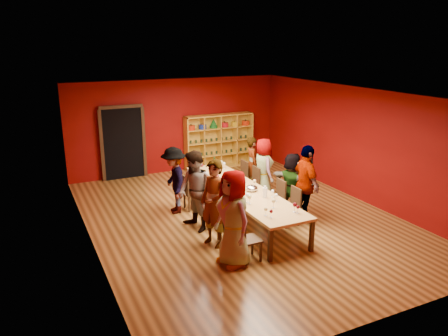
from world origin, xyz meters
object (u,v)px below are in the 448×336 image
at_px(chair_person_left_2, 209,207).
at_px(person_right_4, 252,164).
at_px(shelving_unit, 219,138).
at_px(spittoon_bowl, 252,188).
at_px(tasting_table, 241,191).
at_px(person_left_2, 195,191).
at_px(chair_person_right_4, 241,175).
at_px(chair_person_right_2, 277,196).
at_px(chair_person_right_1, 292,204).
at_px(chair_person_left_0, 246,237).
at_px(wine_bottle, 214,165).
at_px(person_right_1, 306,184).
at_px(person_left_1, 214,203).
at_px(person_left_3, 174,180).
at_px(person_left_0, 233,218).
at_px(chair_person_right_3, 253,181).
at_px(chair_person_left_1, 225,221).
at_px(person_right_3, 263,168).
at_px(person_right_2, 292,183).
at_px(chair_person_left_3, 190,191).

height_order(chair_person_left_2, person_right_4, person_right_4).
height_order(shelving_unit, spittoon_bowl, shelving_unit).
bearing_deg(tasting_table, person_left_2, -173.65).
relative_size(tasting_table, chair_person_right_4, 5.06).
height_order(shelving_unit, chair_person_right_2, shelving_unit).
bearing_deg(chair_person_left_2, chair_person_right_1, -20.47).
distance_m(chair_person_right_1, spittoon_bowl, 1.00).
relative_size(chair_person_left_0, chair_person_right_4, 1.00).
bearing_deg(wine_bottle, person_right_1, -65.70).
bearing_deg(person_left_1, chair_person_right_1, 72.54).
relative_size(tasting_table, person_left_3, 2.68).
bearing_deg(chair_person_left_2, chair_person_right_2, -1.27).
height_order(shelving_unit, person_left_0, person_left_0).
bearing_deg(chair_person_right_3, chair_person_left_1, -131.07).
relative_size(person_left_1, person_left_2, 1.01).
bearing_deg(person_left_1, person_left_2, 161.34).
relative_size(person_left_0, person_right_4, 1.22).
bearing_deg(person_left_0, shelving_unit, 149.60).
bearing_deg(person_right_3, person_left_0, 146.73).
bearing_deg(chair_person_right_2, chair_person_right_3, 90.00).
bearing_deg(chair_person_left_1, person_left_0, -106.72).
xyz_separation_m(chair_person_right_1, chair_person_right_2, (0.00, 0.64, 0.00)).
bearing_deg(spittoon_bowl, person_right_4, 60.69).
xyz_separation_m(person_left_0, person_right_3, (2.42, 2.99, -0.12)).
xyz_separation_m(person_left_2, chair_person_right_1, (2.15, -0.68, -0.42)).
xyz_separation_m(person_left_1, person_right_3, (2.40, 2.09, -0.10)).
distance_m(chair_person_right_2, chair_person_right_3, 1.24).
bearing_deg(person_right_1, shelving_unit, 6.85).
bearing_deg(wine_bottle, person_right_4, -2.16).
distance_m(chair_person_left_2, spittoon_bowl, 1.12).
xyz_separation_m(person_left_1, chair_person_left_2, (0.26, 0.89, -0.43)).
height_order(chair_person_left_1, chair_person_left_2, same).
relative_size(tasting_table, person_right_2, 2.94).
distance_m(chair_person_right_4, spittoon_bowl, 2.15).
xyz_separation_m(chair_person_right_1, wine_bottle, (-0.81, 2.61, 0.38)).
distance_m(person_right_3, person_right_4, 0.69).
distance_m(chair_person_right_3, wine_bottle, 1.15).
height_order(chair_person_left_2, chair_person_left_3, same).
bearing_deg(person_left_1, tasting_table, 108.04).
distance_m(chair_person_right_1, person_right_2, 0.81).
distance_m(chair_person_left_3, person_right_4, 2.31).
xyz_separation_m(chair_person_left_3, person_right_1, (2.19, -1.87, 0.44)).
bearing_deg(shelving_unit, chair_person_right_4, -100.73).
distance_m(chair_person_right_1, chair_person_right_2, 0.64).
distance_m(chair_person_right_3, spittoon_bowl, 1.53).
height_order(person_right_1, person_right_3, person_right_1).
bearing_deg(chair_person_right_4, person_left_3, -162.74).
distance_m(tasting_table, person_left_0, 2.27).
distance_m(person_left_2, person_right_2, 2.57).
distance_m(chair_person_left_0, spittoon_bowl, 2.03).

